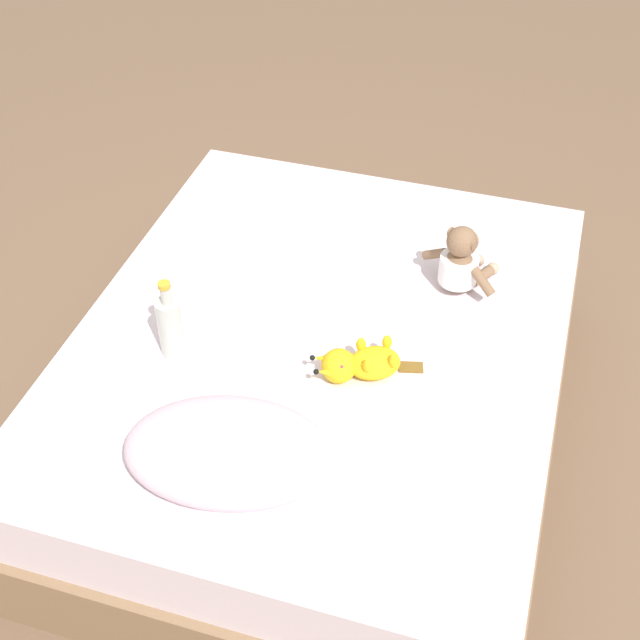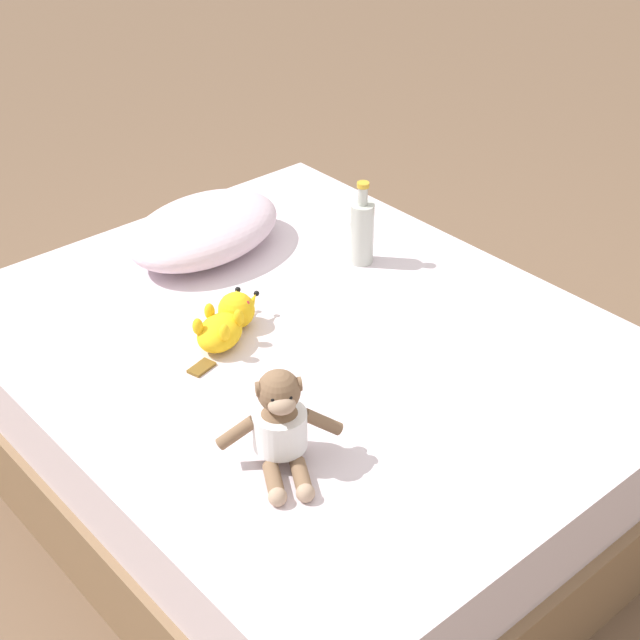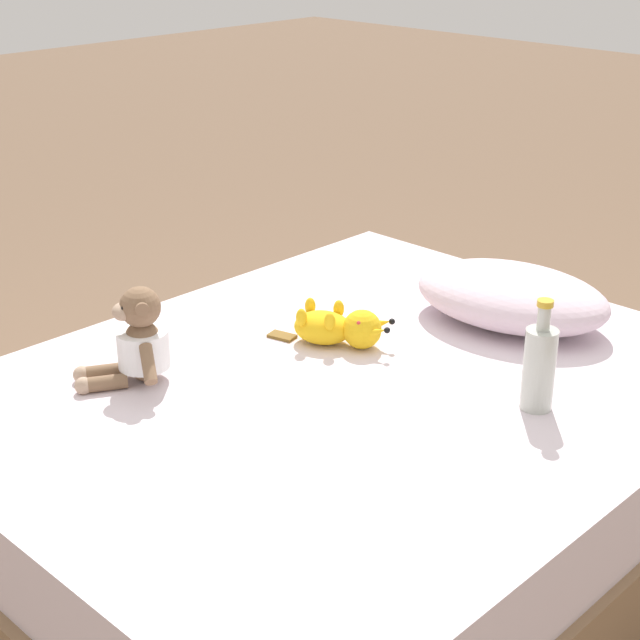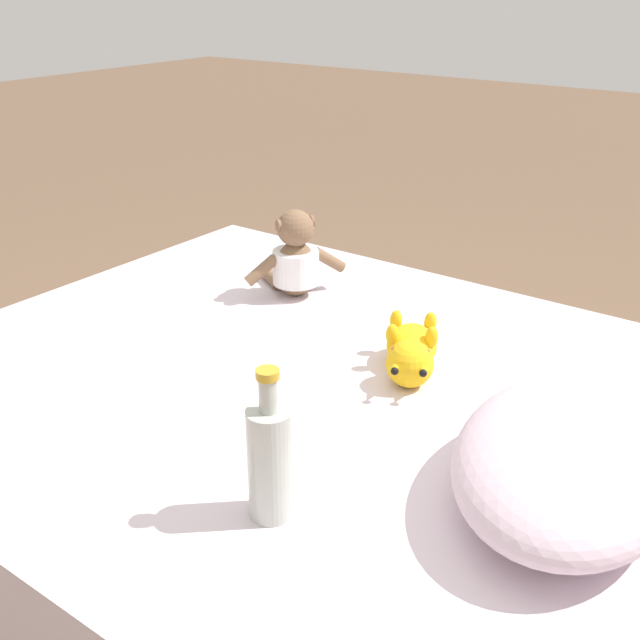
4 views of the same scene
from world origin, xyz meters
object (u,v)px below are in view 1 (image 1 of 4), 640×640
Objects in this scene: plush_monkey at (461,263)px; bed at (320,387)px; plush_yellow_creature at (359,364)px; pillow at (228,451)px; glass_bottle at (170,325)px.

bed is at bearing 42.78° from plush_monkey.
bed is at bearing -41.45° from plush_yellow_creature.
pillow is 2.24× the size of glass_bottle.
glass_bottle is (0.39, 0.20, 0.34)m from bed.
plush_yellow_creature reaches higher than bed.
glass_bottle is (0.74, 0.54, 0.01)m from plush_monkey.
bed is at bearing -97.10° from pillow.
glass_bottle is at bearing 6.60° from plush_yellow_creature.
pillow is 0.48m from glass_bottle.
plush_monkey is (-0.36, -0.33, 0.33)m from bed.
plush_yellow_creature is at bearing 67.10° from plush_monkey.
pillow is 0.48m from plush_yellow_creature.
pillow is at bearing 82.90° from bed.
bed is 5.79× the size of plush_yellow_creature.
plush_monkey is (-0.43, -0.89, 0.02)m from pillow.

